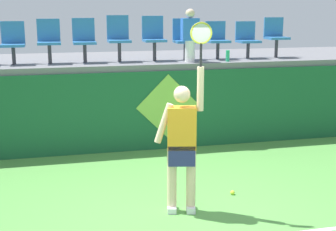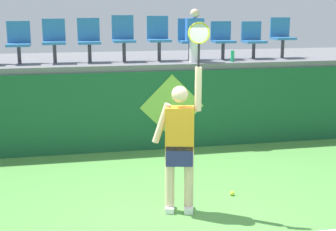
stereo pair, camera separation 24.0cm
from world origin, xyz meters
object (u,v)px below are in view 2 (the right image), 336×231
object	(u,v)px
stadium_chair_9	(282,35)
stadium_chair_8	(253,38)
stadium_chair_2	(54,39)
water_bottle	(232,56)
stadium_chair_3	(89,38)
stadium_chair_7	(222,38)
stadium_chair_6	(189,37)
tennis_player	(180,142)
spectator_0	(194,35)
stadium_chair_5	(158,36)
stadium_chair_4	(123,36)
stadium_chair_1	(19,41)
tennis_ball	(232,193)

from	to	relation	value
stadium_chair_9	stadium_chair_8	bearing A→B (deg)	-179.93
stadium_chair_2	water_bottle	bearing A→B (deg)	-8.87
stadium_chair_2	stadium_chair_3	xyz separation A→B (m)	(0.67, 0.00, 0.00)
stadium_chair_7	stadium_chair_6	bearing A→B (deg)	179.51
tennis_player	stadium_chair_7	size ratio (longest dim) A/B	3.29
stadium_chair_8	spectator_0	bearing A→B (deg)	-163.24
stadium_chair_5	stadium_chair_7	world-z (taller)	stadium_chair_5
stadium_chair_7	water_bottle	bearing A→B (deg)	-84.72
stadium_chair_3	stadium_chair_9	size ratio (longest dim) A/B	1.01
stadium_chair_4	stadium_chair_5	size ratio (longest dim) A/B	1.02
stadium_chair_2	stadium_chair_5	size ratio (longest dim) A/B	0.95
stadium_chair_4	stadium_chair_8	world-z (taller)	stadium_chair_4
tennis_player	stadium_chair_1	distance (m)	4.53
stadium_chair_2	spectator_0	world-z (taller)	spectator_0
stadium_chair_5	tennis_player	bearing A→B (deg)	-96.08
stadium_chair_3	stadium_chair_5	world-z (taller)	stadium_chair_5
stadium_chair_7	stadium_chair_8	distance (m)	0.68
tennis_ball	stadium_chair_8	bearing A→B (deg)	65.22
stadium_chair_2	stadium_chair_1	bearing A→B (deg)	-179.94
water_bottle	stadium_chair_4	world-z (taller)	stadium_chair_4
stadium_chair_2	stadium_chair_4	size ratio (longest dim) A/B	0.93
stadium_chair_4	stadium_chair_5	bearing A→B (deg)	-0.12
stadium_chair_9	spectator_0	distance (m)	2.08
stadium_chair_6	spectator_0	xyz separation A→B (m)	(-0.00, -0.42, 0.08)
stadium_chair_6	stadium_chair_8	world-z (taller)	stadium_chair_6
tennis_player	stadium_chair_4	xyz separation A→B (m)	(-0.32, 3.72, 1.18)
stadium_chair_2	stadium_chair_3	world-z (taller)	stadium_chair_3
stadium_chair_7	stadium_chair_8	xyz separation A→B (m)	(0.68, 0.00, -0.01)
tennis_player	stadium_chair_8	size ratio (longest dim) A/B	3.33
stadium_chair_3	stadium_chair_6	xyz separation A→B (m)	(2.05, -0.00, -0.01)
tennis_player	stadium_chair_7	world-z (taller)	tennis_player
stadium_chair_3	stadium_chair_4	size ratio (longest dim) A/B	0.94
stadium_chair_9	stadium_chair_6	bearing A→B (deg)	179.88
water_bottle	stadium_chair_1	bearing A→B (deg)	172.55
stadium_chair_2	tennis_player	bearing A→B (deg)	-65.71
stadium_chair_5	spectator_0	world-z (taller)	spectator_0
stadium_chair_2	stadium_chair_5	xyz separation A→B (m)	(2.07, 0.00, 0.02)
water_bottle	stadium_chair_6	xyz separation A→B (m)	(-0.76, 0.54, 0.35)
stadium_chair_4	stadium_chair_7	bearing A→B (deg)	-0.25
spectator_0	stadium_chair_8	bearing A→B (deg)	16.76
stadium_chair_5	stadium_chair_6	xyz separation A→B (m)	(0.65, -0.00, -0.04)
stadium_chair_3	stadium_chair_4	world-z (taller)	stadium_chair_4
stadium_chair_2	stadium_chair_3	distance (m)	0.67
tennis_player	stadium_chair_5	bearing A→B (deg)	83.92
stadium_chair_9	stadium_chair_1	bearing A→B (deg)	179.97
stadium_chair_3	stadium_chair_7	xyz separation A→B (m)	(2.75, -0.01, -0.04)
stadium_chair_2	stadium_chair_9	distance (m)	4.76
stadium_chair_1	spectator_0	distance (m)	3.42
stadium_chair_1	spectator_0	size ratio (longest dim) A/B	0.78
stadium_chair_9	spectator_0	bearing A→B (deg)	-168.41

